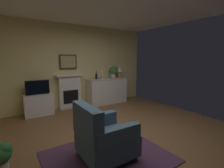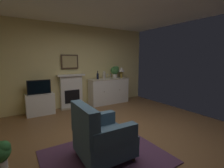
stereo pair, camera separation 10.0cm
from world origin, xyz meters
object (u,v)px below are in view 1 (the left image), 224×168
(wine_glass_left, at_px, (106,75))
(potted_plant_small, at_px, (113,71))
(wine_glass_center, at_px, (109,75))
(wine_bottle, at_px, (96,76))
(potted_plant_fern, at_px, (1,154))
(framed_picture, at_px, (68,62))
(armchair, at_px, (103,137))
(tv_cabinet, at_px, (39,105))
(tv_set, at_px, (38,87))
(sideboard_cabinet, at_px, (107,91))
(fireplace_unit, at_px, (70,91))
(table_lamp, at_px, (120,70))
(vase_decorative, at_px, (103,75))

(wine_glass_left, relative_size, potted_plant_small, 0.38)
(wine_glass_center, bearing_deg, wine_bottle, 170.98)
(wine_bottle, height_order, wine_glass_left, wine_bottle)
(wine_glass_center, relative_size, potted_plant_fern, 0.38)
(framed_picture, bearing_deg, armchair, -99.09)
(tv_cabinet, distance_m, armchair, 2.84)
(wine_glass_left, bearing_deg, potted_plant_small, 11.70)
(tv_set, xyz_separation_m, potted_plant_small, (2.59, 0.05, 0.36))
(potted_plant_small, relative_size, armchair, 0.47)
(sideboard_cabinet, distance_m, tv_cabinet, 2.30)
(armchair, bearing_deg, sideboard_cabinet, 57.16)
(wine_glass_center, xyz_separation_m, tv_set, (-2.33, 0.05, -0.22))
(framed_picture, xyz_separation_m, wine_bottle, (0.89, -0.21, -0.49))
(fireplace_unit, distance_m, table_lamp, 1.97)
(wine_glass_left, height_order, potted_plant_fern, wine_glass_left)
(sideboard_cabinet, height_order, vase_decorative, vase_decorative)
(sideboard_cabinet, relative_size, vase_decorative, 5.20)
(wine_glass_left, height_order, tv_set, wine_glass_left)
(wine_glass_center, relative_size, armchair, 0.18)
(wine_bottle, bearing_deg, framed_picture, 166.90)
(wine_glass_center, distance_m, tv_cabinet, 2.44)
(framed_picture, bearing_deg, potted_plant_fern, -126.42)
(framed_picture, relative_size, sideboard_cabinet, 0.38)
(wine_glass_left, xyz_separation_m, tv_cabinet, (-2.22, 0.05, -0.72))
(table_lamp, relative_size, wine_bottle, 1.38)
(framed_picture, xyz_separation_m, sideboard_cabinet, (1.32, -0.22, -1.05))
(wine_bottle, bearing_deg, sideboard_cabinet, -2.17)
(wine_glass_left, relative_size, armchair, 0.18)
(fireplace_unit, height_order, potted_plant_small, potted_plant_small)
(framed_picture, bearing_deg, sideboard_cabinet, -9.60)
(table_lamp, height_order, potted_plant_small, potted_plant_small)
(framed_picture, relative_size, wine_glass_center, 3.33)
(tv_cabinet, bearing_deg, wine_bottle, 0.04)
(fireplace_unit, height_order, tv_set, fireplace_unit)
(table_lamp, height_order, armchair, table_lamp)
(sideboard_cabinet, distance_m, wine_bottle, 0.70)
(framed_picture, height_order, armchair, framed_picture)
(tv_cabinet, distance_m, potted_plant_fern, 2.41)
(fireplace_unit, xyz_separation_m, sideboard_cabinet, (1.32, -0.18, -0.10))
(sideboard_cabinet, relative_size, tv_cabinet, 1.95)
(wine_glass_left, bearing_deg, armchair, -122.07)
(sideboard_cabinet, xyz_separation_m, wine_glass_center, (0.04, -0.06, 0.57))
(potted_plant_fern, bearing_deg, framed_picture, 53.58)
(wine_bottle, height_order, tv_set, wine_bottle)
(fireplace_unit, distance_m, wine_bottle, 1.01)
(framed_picture, xyz_separation_m, vase_decorative, (1.10, -0.27, -0.46))
(wine_bottle, distance_m, vase_decorative, 0.23)
(tv_set, distance_m, potted_plant_fern, 2.45)
(wine_glass_left, relative_size, tv_set, 0.27)
(wine_glass_left, bearing_deg, tv_set, 179.42)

